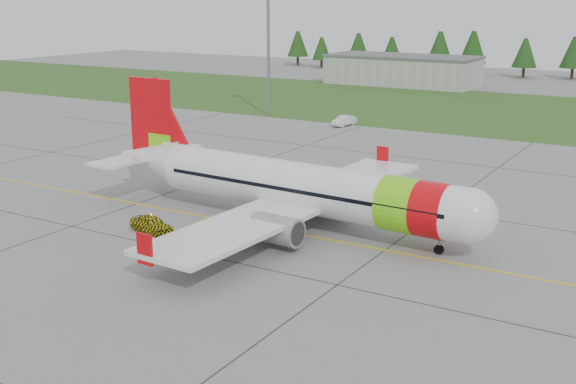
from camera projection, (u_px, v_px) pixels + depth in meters
The scene contains 9 objects.
ground at pixel (216, 258), 53.15m from camera, with size 320.00×320.00×0.00m, color gray.
aircraft at pixel (297, 187), 60.09m from camera, with size 37.53×34.59×11.37m.
follow_me_car at pixel (151, 208), 58.54m from camera, with size 1.65×1.40×4.11m, color #D3C70B.
service_van at pixel (344, 110), 107.47m from camera, with size 1.63×1.54×4.66m, color silver.
grass_strip at pixel (506, 112), 121.16m from camera, with size 320.00×50.00×0.03m, color #30561E.
taxi_guideline at pixel (273, 229), 59.78m from camera, with size 120.00×0.25×0.02m, color gold.
hangar_west at pixel (403, 71), 158.42m from camera, with size 32.00×14.00×6.00m, color #A8A8A3.
floodlight_mast at pixel (268, 53), 114.45m from camera, with size 0.50×0.50×20.00m, color slate.
treeline at pixel (571, 58), 166.31m from camera, with size 160.00×8.00×10.00m, color #1C3F14, non-canonical shape.
Camera 1 is at (30.15, -40.28, 18.59)m, focal length 45.00 mm.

